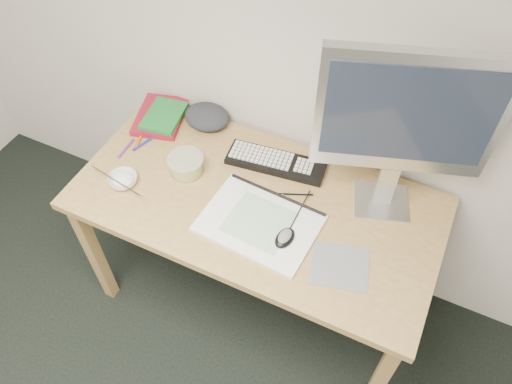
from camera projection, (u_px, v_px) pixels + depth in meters
desk at (256, 213)px, 1.96m from camera, size 1.40×0.70×0.75m
mousepad at (340, 266)px, 1.72m from camera, size 0.23×0.22×0.00m
sketchpad at (259, 223)px, 1.83m from camera, size 0.44×0.33×0.01m
keyboard at (276, 162)px, 2.01m from camera, size 0.41×0.18×0.02m
monitor at (407, 119)px, 1.57m from camera, size 0.56×0.23×0.68m
mouse at (285, 236)px, 1.76m from camera, size 0.07×0.10×0.03m
rice_bowl at (123, 180)px, 1.94m from camera, size 0.14×0.14×0.04m
chopsticks at (116, 181)px, 1.91m from camera, size 0.26×0.06×0.02m
fruit_tub at (186, 165)px, 1.97m from camera, size 0.18×0.18×0.07m
book_red at (160, 116)px, 2.18m from camera, size 0.26×0.30×0.03m
book_green at (164, 116)px, 2.15m from camera, size 0.18×0.23×0.02m
cloth_lump at (207, 117)px, 2.15m from camera, size 0.19×0.17×0.07m
pencil_pink at (249, 186)px, 1.94m from camera, size 0.16×0.10×0.01m
pencil_tan at (279, 192)px, 1.92m from camera, size 0.15×0.07×0.01m
pencil_black at (288, 194)px, 1.92m from camera, size 0.18×0.08×0.01m
marker_blue at (144, 143)px, 2.09m from camera, size 0.05×0.11×0.01m
marker_orange at (141, 136)px, 2.11m from camera, size 0.05×0.14×0.01m
marker_purple at (126, 148)px, 2.07m from camera, size 0.01×0.12×0.01m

